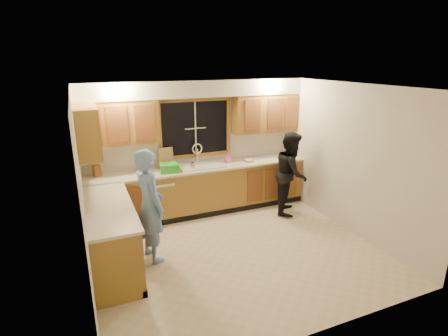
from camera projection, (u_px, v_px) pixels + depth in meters
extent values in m
plane|color=beige|center=(236.00, 250.00, 5.45)|extent=(4.20, 4.20, 0.00)
plane|color=white|center=(238.00, 87.00, 4.71)|extent=(4.20, 4.20, 0.00)
plane|color=silver|center=(196.00, 146.00, 6.75)|extent=(4.20, 0.00, 4.20)
plane|color=silver|center=(82.00, 195.00, 4.30)|extent=(0.00, 3.80, 3.80)
plane|color=silver|center=(350.00, 159.00, 5.86)|extent=(0.00, 3.80, 3.80)
cube|color=#A77830|center=(201.00, 190.00, 6.73)|extent=(4.20, 0.60, 0.88)
cube|color=#A77830|center=(111.00, 237.00, 4.96)|extent=(0.60, 1.90, 0.88)
cube|color=beige|center=(201.00, 168.00, 6.58)|extent=(4.20, 0.63, 0.04)
cube|color=beige|center=(109.00, 207.00, 4.83)|extent=(0.63, 1.90, 0.04)
cube|color=#A77830|center=(118.00, 123.00, 5.90)|extent=(1.35, 0.33, 0.75)
cube|color=#A77830|center=(265.00, 113.00, 6.96)|extent=(1.35, 0.33, 0.75)
cube|color=#A77830|center=(87.00, 132.00, 5.17)|extent=(0.33, 0.90, 0.75)
cube|color=silver|center=(197.00, 89.00, 6.27)|extent=(4.20, 0.35, 0.30)
cube|color=black|center=(195.00, 128.00, 6.64)|extent=(1.30, 0.01, 1.00)
cube|color=#A77830|center=(195.00, 100.00, 6.47)|extent=(1.44, 0.03, 0.07)
cube|color=#A77830|center=(196.00, 155.00, 6.79)|extent=(1.44, 0.03, 0.07)
cube|color=#A77830|center=(160.00, 131.00, 6.38)|extent=(0.07, 0.03, 1.00)
cube|color=#A77830|center=(228.00, 126.00, 6.89)|extent=(0.07, 0.03, 1.00)
cube|color=white|center=(201.00, 166.00, 6.58)|extent=(0.86, 0.52, 0.03)
cube|color=white|center=(190.00, 172.00, 6.53)|extent=(0.38, 0.42, 0.18)
cube|color=white|center=(211.00, 169.00, 6.69)|extent=(0.38, 0.42, 0.18)
cylinder|color=silver|center=(197.00, 156.00, 6.71)|extent=(0.04, 0.04, 0.28)
torus|color=silver|center=(197.00, 149.00, 6.67)|extent=(0.21, 0.03, 0.21)
cube|color=silver|center=(158.00, 198.00, 6.41)|extent=(0.60, 0.56, 0.82)
cube|color=silver|center=(116.00, 256.00, 4.45)|extent=(0.58, 0.75, 0.90)
imported|color=#729BD8|center=(150.00, 206.00, 5.00)|extent=(0.54, 0.70, 1.69)
imported|color=black|center=(291.00, 173.00, 6.63)|extent=(0.93, 0.97, 1.57)
cube|color=brown|center=(97.00, 171.00, 5.99)|extent=(0.14, 0.13, 0.21)
cube|color=tan|center=(166.00, 158.00, 6.48)|extent=(0.29, 0.11, 0.37)
cube|color=green|center=(169.00, 168.00, 6.26)|extent=(0.38, 0.36, 0.15)
imported|color=#F05B9B|center=(228.00, 157.00, 6.81)|extent=(0.10, 0.11, 0.21)
imported|color=silver|center=(249.00, 160.00, 6.89)|extent=(0.19, 0.19, 0.05)
cylinder|color=beige|center=(192.00, 167.00, 6.38)|extent=(0.08, 0.08, 0.11)
cylinder|color=beige|center=(193.00, 166.00, 6.38)|extent=(0.07, 0.07, 0.13)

